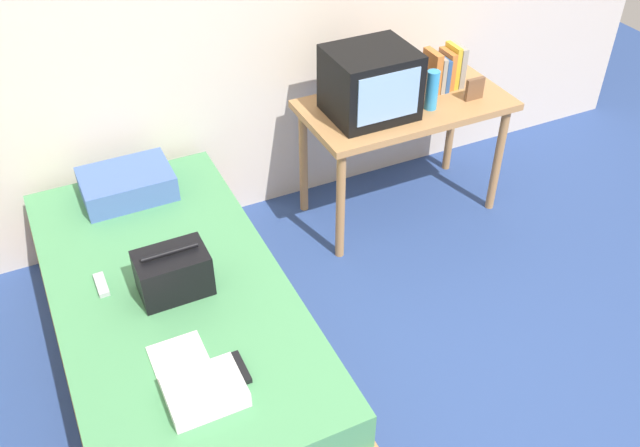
# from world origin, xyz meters

# --- Properties ---
(ground_plane) EXTENTS (8.00, 8.00, 0.00)m
(ground_plane) POSITION_xyz_m (0.00, 0.00, 0.00)
(ground_plane) COLOR #2D4784
(bed) EXTENTS (1.00, 2.00, 0.51)m
(bed) POSITION_xyz_m (-0.95, 0.90, 0.25)
(bed) COLOR #B27F4C
(bed) RESTS_ON ground
(desk) EXTENTS (1.16, 0.60, 0.73)m
(desk) POSITION_xyz_m (0.61, 1.53, 0.64)
(desk) COLOR #B27F4C
(desk) RESTS_ON ground
(tv) EXTENTS (0.44, 0.39, 0.36)m
(tv) POSITION_xyz_m (0.36, 1.51, 0.91)
(tv) COLOR black
(tv) RESTS_ON desk
(water_bottle) EXTENTS (0.07, 0.07, 0.22)m
(water_bottle) POSITION_xyz_m (0.69, 1.42, 0.84)
(water_bottle) COLOR #3399DB
(water_bottle) RESTS_ON desk
(book_row) EXTENTS (0.21, 0.16, 0.25)m
(book_row) POSITION_xyz_m (0.88, 1.60, 0.84)
(book_row) COLOR #CC7233
(book_row) RESTS_ON desk
(picture_frame) EXTENTS (0.11, 0.02, 0.13)m
(picture_frame) POSITION_xyz_m (0.96, 1.40, 0.80)
(picture_frame) COLOR brown
(picture_frame) RESTS_ON desk
(pillow) EXTENTS (0.45, 0.32, 0.13)m
(pillow) POSITION_xyz_m (-0.94, 1.64, 0.58)
(pillow) COLOR #4766AD
(pillow) RESTS_ON bed
(handbag) EXTENTS (0.30, 0.20, 0.22)m
(handbag) POSITION_xyz_m (-0.93, 0.87, 0.61)
(handbag) COLOR black
(handbag) RESTS_ON bed
(magazine) EXTENTS (0.21, 0.29, 0.01)m
(magazine) POSITION_xyz_m (-1.03, 0.45, 0.52)
(magazine) COLOR white
(magazine) RESTS_ON bed
(remote_dark) EXTENTS (0.04, 0.16, 0.02)m
(remote_dark) POSITION_xyz_m (-0.83, 0.34, 0.52)
(remote_dark) COLOR black
(remote_dark) RESTS_ON bed
(remote_silver) EXTENTS (0.04, 0.14, 0.02)m
(remote_silver) POSITION_xyz_m (-1.21, 1.03, 0.52)
(remote_silver) COLOR #B7B7BC
(remote_silver) RESTS_ON bed
(folded_towel) EXTENTS (0.28, 0.22, 0.07)m
(folded_towel) POSITION_xyz_m (-0.99, 0.27, 0.55)
(folded_towel) COLOR white
(folded_towel) RESTS_ON bed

